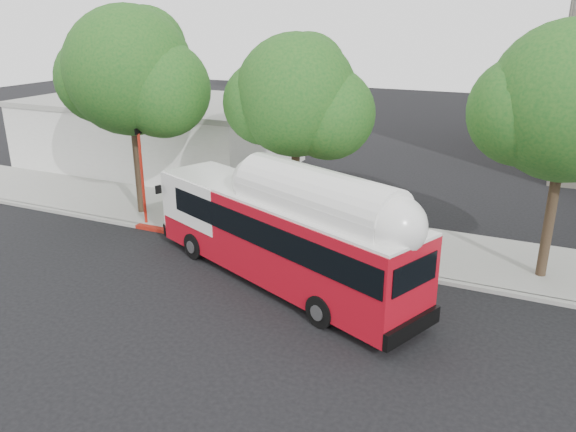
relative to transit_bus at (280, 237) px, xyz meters
name	(u,v)px	position (x,y,z in m)	size (l,w,h in m)	color
ground	(252,298)	(-0.36, -1.58, -1.73)	(120.00, 120.00, 0.00)	black
sidewalk	(320,233)	(-0.36, 4.92, -1.66)	(60.00, 5.00, 0.15)	gray
curb_strip	(297,255)	(-0.36, 2.32, -1.66)	(60.00, 0.30, 0.15)	gray
red_curb_segment	(232,243)	(-3.36, 2.32, -1.65)	(10.00, 0.32, 0.16)	maroon
street_tree_left	(139,76)	(-8.89, 3.98, 4.87)	(6.67, 5.80, 9.74)	#2D2116
street_tree_mid	(306,101)	(-0.95, 4.48, 4.18)	(5.75, 5.00, 8.62)	#2D2116
low_commercial_bldg	(161,132)	(-14.36, 12.42, 0.42)	(16.20, 10.20, 4.25)	silver
transit_bus	(280,237)	(0.00, 0.00, 0.00)	(12.35, 6.93, 3.70)	#AB0B19
signal_pole	(142,177)	(-8.16, 2.72, 0.60)	(0.13, 0.43, 4.54)	red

